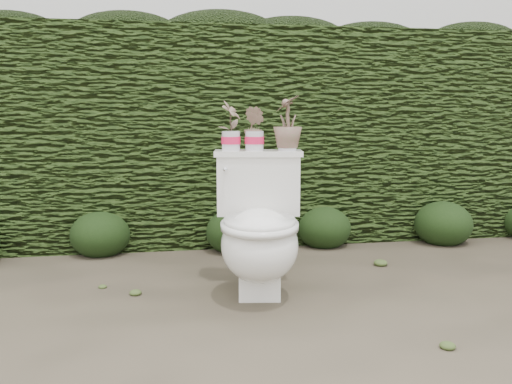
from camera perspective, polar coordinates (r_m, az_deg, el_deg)
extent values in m
plane|color=brown|center=(2.94, -1.34, -11.34)|extent=(60.00, 60.00, 0.00)
cube|color=#314717|center=(4.36, -4.39, 5.88)|extent=(8.00, 1.00, 1.60)
cube|color=silver|center=(8.85, -3.13, 15.00)|extent=(8.00, 3.50, 4.00)
cube|color=silver|center=(3.02, 0.33, -8.82)|extent=(0.26, 0.33, 0.20)
ellipsoid|color=silver|center=(2.87, 0.38, -5.60)|extent=(0.48, 0.57, 0.39)
cube|color=silver|center=(3.13, 0.23, 0.73)|extent=(0.49, 0.24, 0.34)
cube|color=silver|center=(3.11, 0.24, 4.11)|extent=(0.52, 0.26, 0.03)
cylinder|color=silver|center=(3.02, -3.24, 2.45)|extent=(0.03, 0.06, 0.02)
sphere|color=silver|center=(2.99, -3.26, 2.38)|extent=(0.03, 0.03, 0.03)
imported|color=#267023|center=(3.10, -2.67, 6.87)|extent=(0.16, 0.17, 0.27)
imported|color=#267023|center=(3.10, -0.17, 6.56)|extent=(0.16, 0.16, 0.23)
imported|color=#267023|center=(3.11, 3.34, 7.12)|extent=(0.21, 0.21, 0.30)
ellipsoid|color=black|center=(3.97, -16.08, -3.89)|extent=(0.42, 0.42, 0.34)
ellipsoid|color=black|center=(3.91, -2.26, -3.79)|extent=(0.42, 0.42, 0.33)
ellipsoid|color=black|center=(4.09, 7.17, -3.38)|extent=(0.40, 0.40, 0.32)
ellipsoid|color=black|center=(4.38, 19.12, -2.83)|extent=(0.43, 0.43, 0.35)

